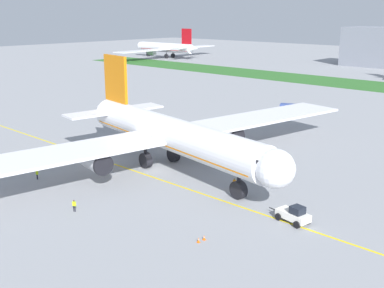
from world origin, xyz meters
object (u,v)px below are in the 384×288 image
object	(u,v)px
ground_crew_marshaller_front	(37,173)
traffic_cone_starboard_wing	(198,240)
airliner_foreground	(169,134)
traffic_cone_near_nose	(204,238)
ground_crew_wingwalker_starboard	(74,205)
parked_airliner_far_left	(167,48)
traffic_cone_port_wing	(16,169)
ground_crew_wingwalker_port	(234,182)
service_truck_baggage_loader	(291,108)
pushback_tug	(294,215)

from	to	relation	value
ground_crew_marshaller_front	traffic_cone_starboard_wing	distance (m)	32.02
airliner_foreground	traffic_cone_near_nose	bearing A→B (deg)	-35.43
ground_crew_wingwalker_starboard	parked_airliner_far_left	bearing A→B (deg)	132.96
traffic_cone_port_wing	ground_crew_wingwalker_port	bearing A→B (deg)	29.86
ground_crew_wingwalker_port	traffic_cone_near_nose	size ratio (longest dim) A/B	2.68
airliner_foreground	ground_crew_wingwalker_starboard	world-z (taller)	airliner_foreground
ground_crew_wingwalker_starboard	parked_airliner_far_left	xyz separation A→B (m)	(-146.63, 157.44, 4.57)
traffic_cone_port_wing	service_truck_baggage_loader	size ratio (longest dim) A/B	0.10
ground_crew_marshaller_front	parked_airliner_far_left	bearing A→B (deg)	130.53
traffic_cone_port_wing	ground_crew_marshaller_front	bearing A→B (deg)	1.25
ground_crew_marshaller_front	traffic_cone_near_nose	bearing A→B (deg)	4.35
ground_crew_wingwalker_port	service_truck_baggage_loader	bearing A→B (deg)	113.70
airliner_foreground	ground_crew_marshaller_front	distance (m)	21.16
airliner_foreground	ground_crew_wingwalker_starboard	distance (m)	21.47
ground_crew_wingwalker_port	ground_crew_marshaller_front	distance (m)	30.04
ground_crew_wingwalker_starboard	service_truck_baggage_loader	distance (m)	73.06
airliner_foreground	ground_crew_wingwalker_port	xyz separation A→B (m)	(13.58, 0.01, -4.88)
traffic_cone_starboard_wing	parked_airliner_far_left	size ratio (longest dim) A/B	0.01
pushback_tug	ground_crew_wingwalker_port	bearing A→B (deg)	161.37
ground_crew_wingwalker_port	pushback_tug	bearing A→B (deg)	-18.63
pushback_tug	traffic_cone_near_nose	bearing A→B (deg)	-113.87
traffic_cone_starboard_wing	parked_airliner_far_left	xyz separation A→B (m)	(-163.96, 152.85, 5.25)
traffic_cone_starboard_wing	airliner_foreground	bearing A→B (deg)	142.94
airliner_foreground	ground_crew_wingwalker_port	bearing A→B (deg)	0.05
pushback_tug	traffic_cone_near_nose	distance (m)	11.94
ground_crew_marshaller_front	ground_crew_wingwalker_starboard	distance (m)	14.95
airliner_foreground	parked_airliner_far_left	world-z (taller)	airliner_foreground
traffic_cone_port_wing	pushback_tug	bearing A→B (deg)	17.31
ground_crew_wingwalker_port	traffic_cone_near_nose	bearing A→B (deg)	-63.18
ground_crew_marshaller_front	ground_crew_wingwalker_starboard	world-z (taller)	ground_crew_marshaller_front
pushback_tug	ground_crew_wingwalker_starboard	distance (m)	27.60
traffic_cone_port_wing	parked_airliner_far_left	world-z (taller)	parked_airliner_far_left
traffic_cone_starboard_wing	service_truck_baggage_loader	size ratio (longest dim) A/B	0.10
pushback_tug	ground_crew_marshaller_front	distance (m)	39.19
airliner_foreground	traffic_cone_near_nose	distance (m)	26.61
ground_crew_wingwalker_port	traffic_cone_near_nose	xyz separation A→B (m)	(7.63, -15.10, -0.66)
traffic_cone_port_wing	parked_airliner_far_left	xyz separation A→B (m)	(-125.61, 154.54, 5.25)
traffic_cone_port_wing	ground_crew_wingwalker_starboard	bearing A→B (deg)	-7.86
ground_crew_marshaller_front	parked_airliner_far_left	size ratio (longest dim) A/B	0.02
service_truck_baggage_loader	traffic_cone_starboard_wing	bearing A→B (deg)	-65.90
parked_airliner_far_left	traffic_cone_starboard_wing	bearing A→B (deg)	-42.99
traffic_cone_near_nose	traffic_cone_starboard_wing	world-z (taller)	same
ground_crew_wingwalker_starboard	traffic_cone_near_nose	size ratio (longest dim) A/B	2.73
traffic_cone_near_nose	traffic_cone_starboard_wing	xyz separation A→B (m)	(-0.06, -0.88, 0.00)
ground_crew_marshaller_front	ground_crew_wingwalker_starboard	bearing A→B (deg)	-11.74
ground_crew_wingwalker_starboard	parked_airliner_far_left	distance (m)	215.19
traffic_cone_port_wing	service_truck_baggage_loader	xyz separation A→B (m)	(8.24, 69.03, 1.10)
pushback_tug	service_truck_baggage_loader	world-z (taller)	service_truck_baggage_loader
airliner_foreground	traffic_cone_port_wing	distance (m)	25.27
ground_crew_wingwalker_starboard	airliner_foreground	bearing A→B (deg)	100.51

